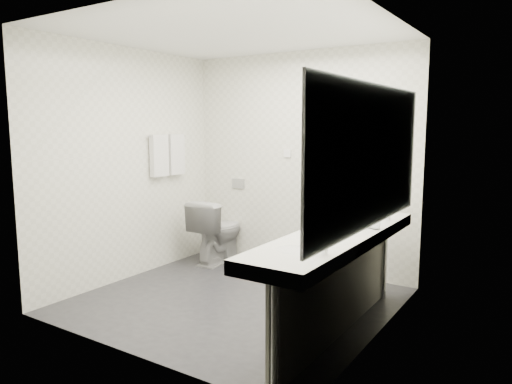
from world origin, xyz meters
The scene contains 31 objects.
floor centered at (0.00, 0.00, 0.00)m, with size 2.80×2.80×0.00m, color #2B2A2F.
ceiling centered at (0.00, 0.00, 2.50)m, with size 2.80×2.80×0.00m, color white.
wall_back centered at (0.00, 1.30, 1.25)m, with size 2.80×2.80×0.00m, color white.
wall_front centered at (0.00, -1.30, 1.25)m, with size 2.80×2.80×0.00m, color white.
wall_left centered at (-1.40, 0.00, 1.25)m, with size 2.60×2.60×0.00m, color white.
wall_right centered at (1.40, 0.00, 1.25)m, with size 2.60×2.60×0.00m, color white.
vanity_counter centered at (1.12, -0.20, 0.80)m, with size 0.55×2.20×0.10m, color white.
vanity_panel centered at (1.15, -0.20, 0.38)m, with size 0.03×2.15×0.75m, color gray.
vanity_post_near centered at (1.18, -1.24, 0.38)m, with size 0.06×0.06×0.75m, color silver.
vanity_post_far centered at (1.18, 0.84, 0.38)m, with size 0.06×0.06×0.75m, color silver.
mirror centered at (1.39, -0.20, 1.45)m, with size 0.02×2.20×1.05m, color #B2BCC6.
basin_near centered at (1.12, -0.85, 0.83)m, with size 0.40×0.31×0.05m, color white.
basin_far centered at (1.12, 0.45, 0.83)m, with size 0.40×0.31×0.05m, color white.
faucet_near centered at (1.32, -0.85, 0.92)m, with size 0.04×0.04×0.15m, color silver.
faucet_far centered at (1.32, 0.45, 0.92)m, with size 0.04×0.04×0.15m, color silver.
soap_bottle_a centered at (1.12, -0.23, 0.91)m, with size 0.05×0.05×0.12m, color beige.
soap_bottle_b centered at (1.19, 0.02, 0.89)m, with size 0.06×0.06×0.08m, color beige.
glass_left centered at (1.35, 0.06, 0.91)m, with size 0.07×0.07×0.12m, color silver.
glass_right centered at (1.29, 0.08, 0.91)m, with size 0.06×0.06×0.12m, color silver.
toilet centered at (-0.95, 0.98, 0.39)m, with size 0.44×0.77×0.78m, color white.
flush_plate centered at (-0.85, 1.29, 0.95)m, with size 0.18×0.02×0.12m, color #B2B5BA.
pedal_bin centered at (0.33, 0.94, 0.12)m, with size 0.18×0.18×0.25m, color #B2B5BA.
bin_lid centered at (0.33, 0.94, 0.26)m, with size 0.18×0.18×0.01m, color #B2B5BA.
towel_rail centered at (-1.35, 0.55, 1.55)m, with size 0.02×0.02×0.62m, color silver.
towel_near centered at (-1.34, 0.41, 1.33)m, with size 0.07×0.24×0.48m, color white.
towel_far centered at (-1.34, 0.69, 1.33)m, with size 0.07×0.24×0.48m, color white.
dryer_cradle centered at (0.25, 1.27, 1.50)m, with size 0.10×0.04×0.14m, color gray.
dryer_barrel centered at (0.25, 1.20, 1.53)m, with size 0.08×0.08×0.14m, color gray.
dryer_cord centered at (0.25, 1.26, 1.25)m, with size 0.02×0.02×0.35m, color black.
switch_plate_a centered at (-0.15, 1.29, 1.35)m, with size 0.09×0.02×0.09m, color white.
switch_plate_b centered at (0.55, 1.29, 1.35)m, with size 0.09×0.02×0.09m, color white.
Camera 1 is at (2.56, -3.59, 1.67)m, focal length 33.46 mm.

